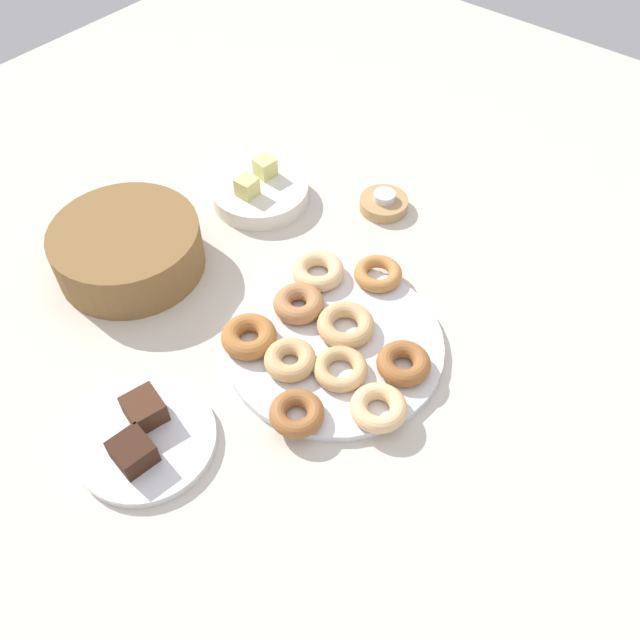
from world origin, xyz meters
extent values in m
plane|color=beige|center=(0.00, 0.00, 0.00)|extent=(2.40, 2.40, 0.00)
cylinder|color=silver|center=(0.00, 0.00, 0.01)|extent=(0.35, 0.35, 0.01)
torus|color=#BC7A3D|center=(0.16, 0.03, 0.03)|extent=(0.09, 0.09, 0.02)
torus|color=tan|center=(-0.08, 0.02, 0.03)|extent=(0.12, 0.12, 0.03)
torus|color=#B27547|center=(0.01, 0.09, 0.03)|extent=(0.11, 0.11, 0.03)
torus|color=tan|center=(-0.04, -0.05, 0.03)|extent=(0.11, 0.11, 0.02)
torus|color=#AD6B33|center=(-0.09, 0.10, 0.03)|extent=(0.12, 0.12, 0.03)
torus|color=tan|center=(0.03, 0.00, 0.03)|extent=(0.13, 0.13, 0.03)
torus|color=#EABC84|center=(0.09, 0.11, 0.03)|extent=(0.09, 0.09, 0.03)
torus|color=#EABC84|center=(-0.06, -0.13, 0.03)|extent=(0.09, 0.09, 0.03)
torus|color=#995B2D|center=(-0.15, -0.05, 0.03)|extent=(0.10, 0.10, 0.03)
torus|color=#995B2D|center=(0.02, -0.12, 0.03)|extent=(0.12, 0.12, 0.03)
cylinder|color=silver|center=(-0.31, 0.10, 0.01)|extent=(0.20, 0.20, 0.01)
cube|color=#381E14|center=(-0.34, 0.09, 0.03)|extent=(0.06, 0.06, 0.04)
cube|color=#472819|center=(-0.29, 0.13, 0.03)|extent=(0.06, 0.07, 0.04)
cylinder|color=tan|center=(0.33, 0.14, 0.01)|extent=(0.09, 0.09, 0.02)
cylinder|color=silver|center=(0.33, 0.14, 0.03)|extent=(0.04, 0.04, 0.02)
cylinder|color=brown|center=(-0.09, 0.40, 0.04)|extent=(0.36, 0.36, 0.09)
cylinder|color=silver|center=(0.20, 0.34, 0.02)|extent=(0.19, 0.19, 0.03)
cube|color=#DBD67A|center=(0.16, 0.34, 0.05)|extent=(0.04, 0.04, 0.04)
cube|color=#DBD67A|center=(0.23, 0.36, 0.05)|extent=(0.04, 0.04, 0.04)
camera|label=1|loc=(-0.52, -0.40, 0.85)|focal=36.98mm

